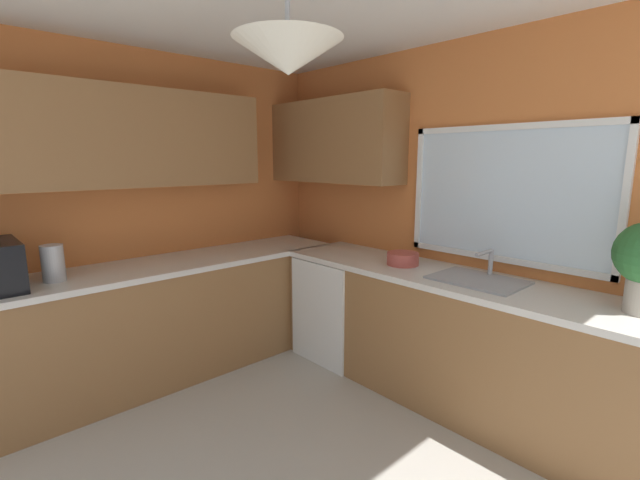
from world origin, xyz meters
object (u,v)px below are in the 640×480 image
at_px(kettle, 53,263).
at_px(bowl, 403,259).
at_px(sink_assembly, 478,279).
at_px(dishwasher, 342,306).

relative_size(kettle, bowl, 1.01).
bearing_deg(bowl, sink_assembly, 0.69).
bearing_deg(bowl, kettle, -121.73).
bearing_deg(kettle, sink_assembly, 47.66).
distance_m(kettle, sink_assembly, 2.70).
height_order(kettle, sink_assembly, kettle).
bearing_deg(kettle, bowl, 58.27).
distance_m(dishwasher, bowl, 0.78).
bearing_deg(dishwasher, kettle, -108.12).
bearing_deg(sink_assembly, dishwasher, -178.20).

